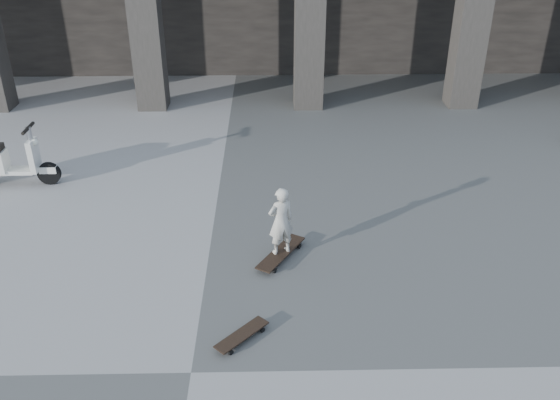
{
  "coord_description": "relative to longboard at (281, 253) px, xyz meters",
  "views": [
    {
      "loc": [
        0.85,
        -4.71,
        4.64
      ],
      "look_at": [
        1.01,
        2.67,
        0.65
      ],
      "focal_mm": 38.0,
      "sensor_mm": 36.0,
      "label": 1
    }
  ],
  "objects": [
    {
      "name": "longboard",
      "position": [
        0.0,
        0.0,
        0.0
      ],
      "size": [
        0.72,
        0.98,
        0.1
      ],
      "rotation": [
        0.0,
        0.0,
        1.03
      ],
      "color": "black",
      "rests_on": "ground"
    },
    {
      "name": "ground",
      "position": [
        -1.01,
        -2.17,
        -0.08
      ],
      "size": [
        90.0,
        90.0,
        0.0
      ],
      "primitive_type": "plane",
      "color": "#50504E",
      "rests_on": "ground"
    },
    {
      "name": "child",
      "position": [
        0.0,
        0.0,
        0.52
      ],
      "size": [
        0.43,
        0.36,
        0.99
      ],
      "primitive_type": "imported",
      "rotation": [
        0.0,
        0.0,
        3.56
      ],
      "color": "beige",
      "rests_on": "longboard"
    },
    {
      "name": "skateboard_spare",
      "position": [
        -0.48,
        -1.66,
        -0.01
      ],
      "size": [
        0.63,
        0.65,
        0.09
      ],
      "rotation": [
        0.0,
        0.0,
        0.81
      ],
      "color": "black",
      "rests_on": "ground"
    }
  ]
}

